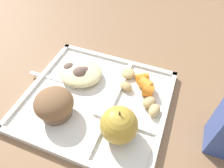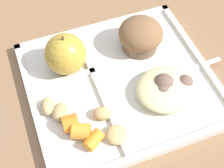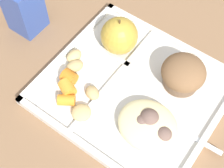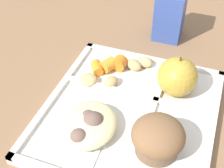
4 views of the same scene
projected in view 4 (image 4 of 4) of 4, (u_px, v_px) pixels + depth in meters
ground at (129, 116)px, 0.56m from camera, size 6.00×6.00×0.00m
lunch_tray at (130, 113)px, 0.56m from camera, size 0.32×0.29×0.02m
green_apple at (177, 77)px, 0.57m from camera, size 0.07×0.07×0.08m
bran_muffin at (158, 138)px, 0.48m from camera, size 0.08×0.08×0.06m
carrot_slice_tilted at (109, 65)px, 0.63m from camera, size 0.04×0.04×0.03m
carrot_slice_small at (119, 63)px, 0.64m from camera, size 0.02×0.03×0.03m
carrot_slice_large at (97, 68)px, 0.63m from camera, size 0.04×0.03×0.02m
potato_chunk_browned at (111, 82)px, 0.60m from camera, size 0.04×0.03×0.02m
potato_chunk_large at (134, 65)px, 0.64m from camera, size 0.04×0.04×0.02m
potato_chunk_corner at (145, 62)px, 0.64m from camera, size 0.03×0.04×0.02m
potato_chunk_golden at (88, 80)px, 0.61m from camera, size 0.05×0.05×0.02m
egg_noodle_pile at (88, 124)px, 0.52m from camera, size 0.11×0.09×0.03m
meatball_side at (79, 138)px, 0.49m from camera, size 0.03×0.03×0.03m
meatball_back at (93, 123)px, 0.51m from camera, size 0.04×0.04×0.04m
meatball_center at (88, 119)px, 0.52m from camera, size 0.03×0.03×0.03m
plastic_fork at (97, 151)px, 0.49m from camera, size 0.16×0.03×0.00m
milk_carton at (170, 16)px, 0.71m from camera, size 0.06×0.06×0.11m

